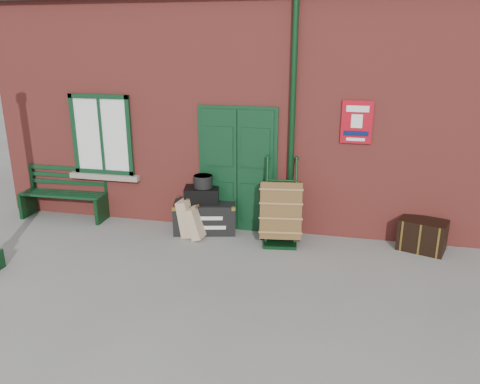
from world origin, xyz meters
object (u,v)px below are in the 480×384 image
(houdini_trunk, at_px, (205,216))
(porter_trolley, at_px, (281,211))
(bench, at_px, (65,192))
(dark_trunk, at_px, (422,235))

(houdini_trunk, bearing_deg, porter_trolley, -20.29)
(porter_trolley, bearing_deg, houdini_trunk, 165.03)
(houdini_trunk, distance_m, porter_trolley, 1.44)
(bench, relative_size, dark_trunk, 2.31)
(houdini_trunk, height_order, dark_trunk, houdini_trunk)
(dark_trunk, bearing_deg, bench, -161.91)
(bench, xyz_separation_m, houdini_trunk, (2.87, -0.08, -0.24))
(houdini_trunk, xyz_separation_m, dark_trunk, (3.74, 0.00, -0.01))
(bench, bearing_deg, dark_trunk, -2.52)
(porter_trolley, xyz_separation_m, dark_trunk, (2.34, 0.17, -0.29))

